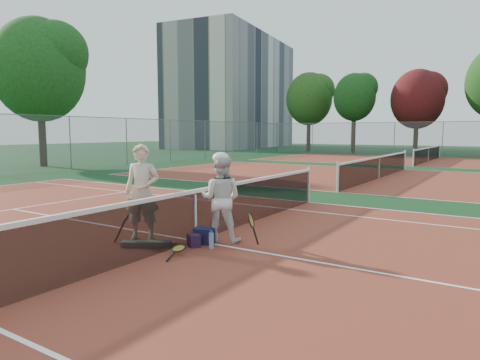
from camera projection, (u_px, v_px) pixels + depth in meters
name	position (u px, v px, depth m)	size (l,w,h in m)	color
ground	(195.00, 241.00, 8.36)	(130.00, 130.00, 0.00)	black
court_main	(195.00, 241.00, 8.36)	(23.77, 10.97, 0.01)	maroon
court_far_a	(379.00, 178.00, 19.67)	(23.77, 10.97, 0.01)	maroon
court_far_b	(428.00, 161.00, 30.98)	(23.77, 10.97, 0.01)	maroon
net_main	(195.00, 215.00, 8.30)	(0.10, 10.98, 1.02)	black
net_far_a	(379.00, 167.00, 19.61)	(0.10, 10.98, 1.02)	black
net_far_b	(428.00, 154.00, 30.92)	(0.10, 10.98, 1.02)	black
fence_back	(443.00, 139.00, 36.67)	(32.00, 0.06, 3.00)	slate
fence_left	(36.00, 144.00, 22.40)	(54.50, 0.06, 3.00)	slate
apartment_block	(234.00, 93.00, 59.34)	(10.00, 22.00, 15.00)	beige
player_a	(142.00, 192.00, 8.40)	(0.69, 0.45, 1.89)	beige
player_b	(221.00, 199.00, 8.27)	(0.82, 0.64, 1.68)	silver
racket_red	(125.00, 229.00, 8.20)	(0.30, 0.27, 0.55)	maroon
racket_black_held	(251.00, 229.00, 8.11)	(0.20, 0.27, 0.58)	black
racket_spare	(179.00, 250.00, 7.45)	(0.59, 0.27, 0.15)	black
sports_bag_navy	(205.00, 236.00, 8.15)	(0.39, 0.26, 0.30)	black
sports_bag_purple	(194.00, 240.00, 7.96)	(0.28, 0.19, 0.23)	black
net_cover_canvas	(146.00, 244.00, 7.98)	(0.92, 0.21, 0.10)	slate
water_bottle	(211.00, 241.00, 7.79)	(0.09, 0.09, 0.30)	#C3DEF8
tree_back_0	(309.00, 99.00, 47.15)	(5.05, 5.05, 8.64)	#382314
tree_back_1	(354.00, 98.00, 43.04)	(4.17, 4.17, 8.00)	#382314
tree_back_maroon	(417.00, 99.00, 41.02)	(4.96, 4.96, 8.10)	#382314
tree_left_1	(39.00, 70.00, 25.89)	(5.44, 5.44, 8.99)	#382314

